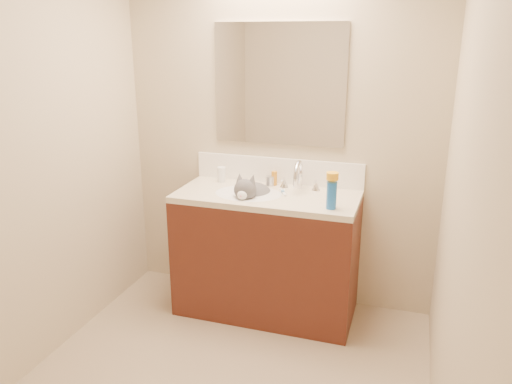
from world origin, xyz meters
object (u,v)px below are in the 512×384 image
Objects in this scene: faucet at (299,178)px; cat at (251,197)px; silver_jar at (270,181)px; amber_bottle at (274,178)px; vanity_cabinet at (267,256)px; spray_can at (332,195)px; basin at (248,203)px; pill_bottle at (221,175)px.

cat is at bearing -154.59° from faucet.
amber_bottle is (0.03, 0.02, 0.02)m from silver_jar.
cat reaches higher than silver_jar.
silver_jar is at bearing 167.91° from faucet.
vanity_cabinet is at bearing -87.44° from amber_bottle.
spray_can is at bearing -20.12° from vanity_cabinet.
basin is 1.14× the size of cat.
cat reaches higher than vanity_cabinet.
vanity_cabinet is at bearing 14.04° from basin.
spray_can reaches higher than pill_bottle.
spray_can is (0.56, -0.16, 0.12)m from cat.
cat is at bearing -112.31° from silver_jar.
spray_can is (0.46, -0.37, 0.03)m from amber_bottle.
pill_bottle is 0.35m from silver_jar.
amber_bottle is (0.38, 0.04, -0.00)m from pill_bottle.
silver_jar is (0.35, 0.02, -0.02)m from pill_bottle.
amber_bottle is at bearing 5.73° from pill_bottle.
faucet is at bearing -19.26° from amber_bottle.
cat is (-0.11, -0.00, 0.42)m from vanity_cabinet.
amber_bottle is at bearing 160.74° from faucet.
spray_can reaches higher than silver_jar.
cat is at bearing -30.95° from pill_bottle.
basin is at bearing -150.88° from faucet.
pill_bottle reaches higher than silver_jar.
pill_bottle reaches higher than basin.
basin is 0.61m from spray_can.
amber_bottle is at bearing 92.56° from vanity_cabinet.
silver_jar is 0.40× the size of spray_can.
silver_jar reaches higher than basin.
vanity_cabinet is 2.67× the size of basin.
pill_bottle is at bearing 158.48° from spray_can.
cat is at bearing -179.64° from vanity_cabinet.
vanity_cabinet is 7.21× the size of spray_can.
faucet is 2.61× the size of pill_bottle.
amber_bottle is (-0.01, 0.20, 0.50)m from vanity_cabinet.
faucet is (0.30, 0.17, 0.16)m from basin.
cat reaches higher than pill_bottle.
spray_can is (0.27, -0.30, -0.00)m from faucet.
basin is 2.71× the size of spray_can.
vanity_cabinet is at bearing -79.27° from silver_jar.
vanity_cabinet is 0.66m from pill_bottle.
silver_jar is 0.04m from amber_bottle.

